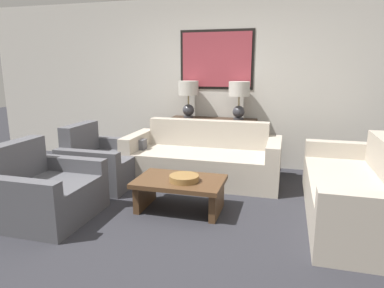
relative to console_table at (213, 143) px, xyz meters
The scene contains 11 objects.
ground_plane 2.21m from the console_table, 90.00° to the right, with size 20.00×20.00×0.00m, color #28282D.
back_wall 0.97m from the console_table, 90.00° to the left, with size 8.35×0.12×2.65m.
console_table is the anchor object (origin of this frame).
table_lamp_left 0.88m from the console_table, behind, with size 0.32×0.32×0.58m.
table_lamp_right 0.88m from the console_table, ahead, with size 0.32×0.32×0.58m.
couch_by_back_wall 0.67m from the console_table, 90.00° to the right, with size 2.15×0.91×0.82m.
couch_by_side 2.41m from the console_table, 38.28° to the right, with size 0.91×2.15×0.82m.
coffee_table 1.79m from the console_table, 89.66° to the right, with size 0.98×0.65×0.36m.
decorative_bowl 1.83m from the console_table, 87.59° to the right, with size 0.32×0.32×0.07m.
armchair_near_back_wall 1.78m from the console_table, 137.25° to the right, with size 0.88×0.96×0.82m.
armchair_near_camera 2.70m from the console_table, 119.00° to the right, with size 0.88×0.96×0.82m.
Camera 1 is at (1.12, -3.08, 1.59)m, focal length 32.00 mm.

